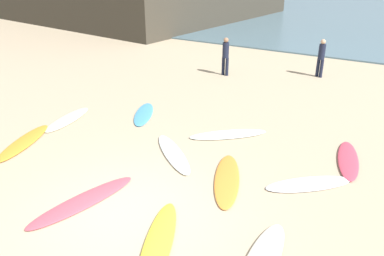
% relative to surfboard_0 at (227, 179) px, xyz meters
% --- Properties ---
extents(ground_plane, '(120.00, 120.00, 0.00)m').
position_rel_surfboard_0_xyz_m(ground_plane, '(-1.15, -2.18, -0.03)').
color(ground_plane, tan).
extents(ocean_water, '(120.00, 40.00, 0.08)m').
position_rel_surfboard_0_xyz_m(ocean_water, '(-1.15, 33.36, 0.01)').
color(ocean_water, slate).
rests_on(ocean_water, ground_plane).
extents(surfboard_0, '(1.51, 2.42, 0.07)m').
position_rel_surfboard_0_xyz_m(surfboard_0, '(0.00, 0.00, 0.00)').
color(surfboard_0, orange).
rests_on(surfboard_0, ground_plane).
extents(surfboard_1, '(1.93, 1.86, 0.07)m').
position_rel_surfboard_0_xyz_m(surfboard_1, '(1.69, 0.81, -0.00)').
color(surfboard_1, silver).
rests_on(surfboard_1, ground_plane).
extents(surfboard_2, '(1.03, 2.64, 0.06)m').
position_rel_surfboard_0_xyz_m(surfboard_2, '(-2.24, -2.38, -0.00)').
color(surfboard_2, '#DC4C5C').
rests_on(surfboard_2, ground_plane).
extents(surfboard_3, '(2.11, 2.00, 0.07)m').
position_rel_surfboard_0_xyz_m(surfboard_3, '(-1.08, 2.24, 0.00)').
color(surfboard_3, white).
rests_on(surfboard_3, ground_plane).
extents(surfboard_4, '(1.06, 2.25, 0.06)m').
position_rel_surfboard_0_xyz_m(surfboard_4, '(-6.01, 0.59, -0.00)').
color(surfboard_4, '#E7E9C4').
rests_on(surfboard_4, ground_plane).
extents(surfboard_5, '(1.49, 2.05, 0.06)m').
position_rel_surfboard_0_xyz_m(surfboard_5, '(-4.20, 2.22, -0.00)').
color(surfboard_5, '#4CA0D3').
rests_on(surfboard_5, ground_plane).
extents(surfboard_7, '(1.48, 2.45, 0.08)m').
position_rel_surfboard_0_xyz_m(surfboard_7, '(-0.08, -2.61, 0.01)').
color(surfboard_7, yellow).
rests_on(surfboard_7, ground_plane).
extents(surfboard_8, '(1.42, 2.44, 0.08)m').
position_rel_surfboard_0_xyz_m(surfboard_8, '(-5.76, -1.22, 0.00)').
color(surfboard_8, orange).
rests_on(surfboard_8, ground_plane).
extents(surfboard_9, '(2.14, 1.87, 0.08)m').
position_rel_surfboard_0_xyz_m(surfboard_9, '(-1.80, 0.41, 0.00)').
color(surfboard_9, white).
rests_on(surfboard_9, ground_plane).
extents(surfboard_10, '(0.99, 2.25, 0.08)m').
position_rel_surfboard_0_xyz_m(surfboard_10, '(2.23, 2.46, 0.01)').
color(surfboard_10, '#D94259').
rests_on(surfboard_10, ground_plane).
extents(beachgoer_near, '(0.38, 0.38, 1.63)m').
position_rel_surfboard_0_xyz_m(beachgoer_near, '(-0.41, 9.71, 0.87)').
color(beachgoer_near, '#191E33').
rests_on(beachgoer_near, ground_plane).
extents(beachgoer_far, '(0.34, 0.32, 1.65)m').
position_rel_surfboard_0_xyz_m(beachgoer_far, '(-4.02, 7.79, 0.88)').
color(beachgoer_far, '#191E33').
rests_on(beachgoer_far, ground_plane).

